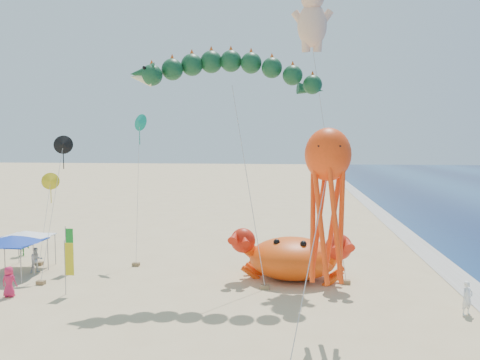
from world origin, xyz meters
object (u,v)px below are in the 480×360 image
Objects in this scene: crab_inflatable at (293,257)px; octopus_kite at (327,193)px; cherub_kite at (312,18)px; canopy_blue at (11,239)px; canopy_white at (25,234)px; dragon_kite at (229,77)px.

crab_inflatable is 10.54m from octopus_kite.
octopus_kite reaches higher than crab_inflatable.
canopy_blue is (-19.69, -5.97, -15.23)m from cherub_kite.
crab_inflatable is 16.89m from cherub_kite.
canopy_blue is at bearing -88.12° from canopy_white.
octopus_kite is at bearing -25.12° from canopy_white.
dragon_kite is 17.88m from canopy_white.
canopy_blue is at bearing -175.85° from crab_inflatable.
cherub_kite is 2.10× the size of octopus_kite.
cherub_kite is at bearing 44.07° from dragon_kite.
cherub_kite is at bearing 75.24° from crab_inflatable.
dragon_kite is 12.03m from octopus_kite.
cherub_kite is 17.61m from octopus_kite.
octopus_kite is 21.83m from canopy_blue.
canopy_white is (-0.05, 1.66, -0.00)m from canopy_blue.
crab_inflatable reaches higher than canopy_blue.
canopy_blue is 1.12× the size of canopy_white.
crab_inflatable is at bearing 6.61° from dragon_kite.
crab_inflatable is 18.55m from canopy_white.
octopus_kite is (1.51, -9.08, 5.14)m from crab_inflatable.
canopy_blue is (-14.42, -0.87, -10.47)m from dragon_kite.
dragon_kite reaches higher than canopy_white.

